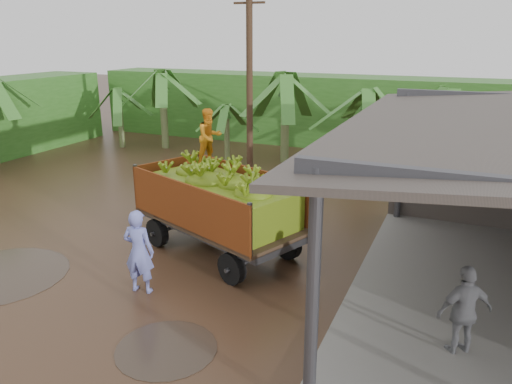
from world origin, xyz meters
TOP-DOWN VIEW (x-y plane):
  - ground at (0.00, 0.00)m, footprint 100.00×100.00m
  - hedge_north at (-2.00, 16.00)m, footprint 22.00×3.00m
  - banana_trailer at (1.26, 1.20)m, footprint 6.52×3.89m
  - man_blue at (0.57, -1.47)m, footprint 0.78×0.56m
  - man_grey at (7.41, -1.16)m, footprint 1.12×0.95m
  - utility_pole at (-0.58, 7.33)m, footprint 1.20×0.24m
  - banana_plants at (-5.83, 6.06)m, footprint 24.76×21.00m

SIDE VIEW (x-z plane):
  - ground at x=0.00m, z-range 0.00..0.00m
  - man_grey at x=7.41m, z-range 0.00..1.80m
  - man_blue at x=0.57m, z-range 0.00..1.98m
  - banana_trailer at x=1.26m, z-range -0.45..3.30m
  - hedge_north at x=-2.00m, z-range 0.00..3.60m
  - banana_plants at x=-5.83m, z-range -0.29..4.12m
  - utility_pole at x=-0.58m, z-range 0.06..7.33m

